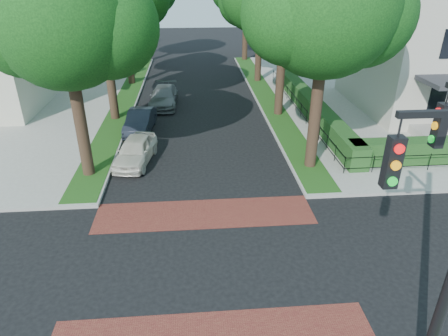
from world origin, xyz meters
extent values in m
plane|color=black|center=(0.00, 0.00, 0.00)|extent=(120.00, 120.00, 0.00)
cube|color=gray|center=(19.50, 19.00, 0.07)|extent=(30.00, 30.00, 0.15)
cube|color=maroon|center=(0.00, 3.20, 0.01)|extent=(9.00, 2.20, 0.01)
cube|color=#1A4012|center=(5.40, 19.10, 0.16)|extent=(1.60, 29.80, 0.02)
cube|color=#1A4012|center=(-5.40, 19.10, 0.16)|extent=(1.60, 29.80, 0.02)
cylinder|color=black|center=(5.50, 7.00, 3.83)|extent=(0.56, 0.56, 7.35)
sphere|color=black|center=(5.50, 7.00, 7.71)|extent=(6.20, 6.20, 6.20)
sphere|color=black|center=(7.21, 7.30, 7.31)|extent=(4.65, 4.65, 4.65)
sphere|color=black|center=(3.95, 6.80, 7.41)|extent=(4.34, 4.34, 4.34)
cylinder|color=black|center=(5.50, 15.00, 4.00)|extent=(0.56, 0.56, 7.70)
cylinder|color=black|center=(5.50, 24.00, 3.47)|extent=(0.56, 0.56, 6.65)
sphere|color=black|center=(7.09, 24.30, 6.59)|extent=(4.35, 4.35, 4.35)
sphere|color=black|center=(4.05, 23.80, 6.69)|extent=(4.06, 4.06, 4.06)
cylinder|color=black|center=(5.50, 33.00, 3.65)|extent=(0.56, 0.56, 7.00)
cylinder|color=black|center=(-5.50, 7.00, 3.65)|extent=(0.56, 0.56, 7.00)
sphere|color=black|center=(-5.50, 7.00, 7.35)|extent=(6.00, 6.00, 6.00)
sphere|color=black|center=(-3.85, 7.30, 6.95)|extent=(4.50, 4.50, 4.50)
sphere|color=black|center=(-7.00, 6.80, 7.05)|extent=(4.20, 4.20, 4.20)
sphere|color=black|center=(-5.40, 8.50, 7.85)|extent=(3.90, 3.90, 3.90)
cylinder|color=black|center=(-5.50, 15.00, 4.17)|extent=(0.56, 0.56, 8.05)
cylinder|color=black|center=(-5.50, 24.00, 3.58)|extent=(0.56, 0.56, 6.86)
sphere|color=black|center=(-3.96, 24.30, 6.81)|extent=(4.20, 4.20, 4.20)
cylinder|color=black|center=(-5.50, 33.00, 3.72)|extent=(0.56, 0.56, 7.14)
cube|color=#153F1A|center=(7.70, 15.00, 0.75)|extent=(1.00, 18.00, 1.20)
cylinder|color=white|center=(13.30, 8.85, 2.00)|extent=(0.24, 0.24, 3.00)
cube|color=beige|center=(-15.50, 32.00, 3.40)|extent=(9.00, 8.00, 6.50)
cube|color=black|center=(3.20, -4.60, 6.05)|extent=(0.28, 0.22, 1.00)
cylinder|color=red|center=(3.20, -4.73, 6.37)|extent=(0.18, 0.05, 0.18)
cylinder|color=orange|center=(3.20, -4.73, 6.05)|extent=(0.18, 0.05, 0.18)
cylinder|color=#0CB226|center=(3.20, -4.73, 5.73)|extent=(0.18, 0.05, 0.18)
cube|color=black|center=(5.10, -2.90, 6.05)|extent=(0.22, 0.28, 1.00)
cylinder|color=red|center=(4.97, -2.90, 6.37)|extent=(0.05, 0.18, 0.18)
cylinder|color=orange|center=(4.97, -2.90, 6.05)|extent=(0.05, 0.18, 0.18)
cylinder|color=#0CB226|center=(4.97, -2.90, 5.73)|extent=(0.05, 0.18, 0.18)
imported|color=silver|center=(-3.37, 8.39, 0.68)|extent=(2.25, 4.20, 1.36)
imported|color=#1E222D|center=(-3.60, 12.87, 0.67)|extent=(1.79, 4.15, 1.33)
imported|color=slate|center=(-2.41, 17.90, 0.68)|extent=(2.07, 4.76, 1.36)
camera|label=1|loc=(-0.34, -10.76, 9.19)|focal=32.00mm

